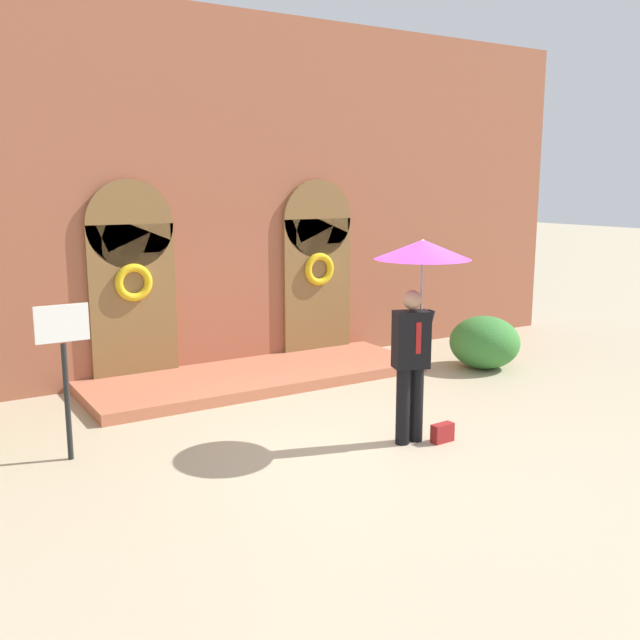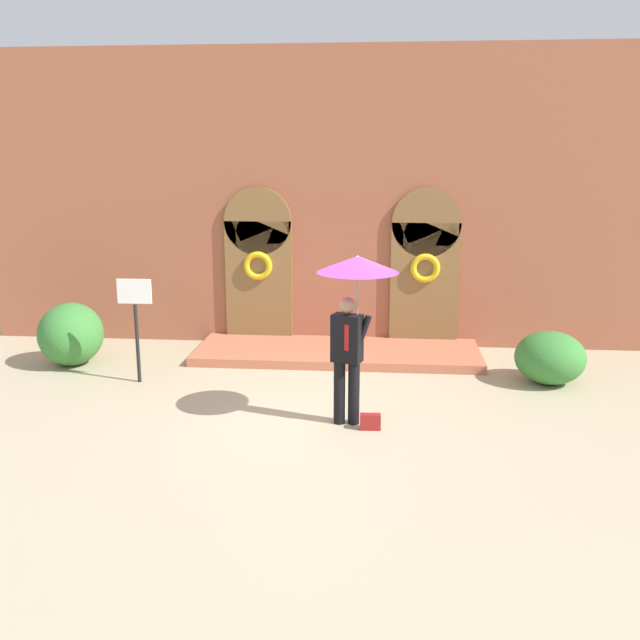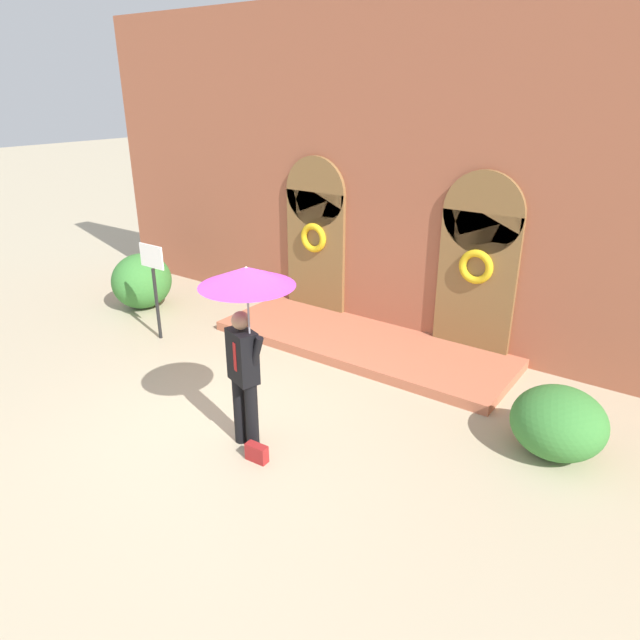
% 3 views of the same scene
% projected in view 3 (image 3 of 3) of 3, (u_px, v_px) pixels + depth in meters
% --- Properties ---
extents(ground_plane, '(80.00, 80.00, 0.00)m').
position_uv_depth(ground_plane, '(240.00, 426.00, 7.60)').
color(ground_plane, tan).
extents(building_facade, '(14.00, 2.30, 5.60)m').
position_uv_depth(building_facade, '(400.00, 183.00, 9.70)').
color(building_facade, '#9E563D').
rests_on(building_facade, ground).
extents(person_with_umbrella, '(1.10, 1.10, 2.36)m').
position_uv_depth(person_with_umbrella, '(246.00, 304.00, 6.46)').
color(person_with_umbrella, black).
rests_on(person_with_umbrella, ground).
extents(handbag, '(0.29, 0.13, 0.22)m').
position_uv_depth(handbag, '(257.00, 453.00, 6.87)').
color(handbag, maroon).
rests_on(handbag, ground).
extents(sign_post, '(0.56, 0.06, 1.72)m').
position_uv_depth(sign_post, '(154.00, 276.00, 9.83)').
color(sign_post, black).
rests_on(sign_post, ground).
extents(shrub_left, '(1.11, 1.22, 1.11)m').
position_uv_depth(shrub_left, '(142.00, 281.00, 11.52)').
color(shrub_left, '#387A33').
rests_on(shrub_left, ground).
extents(shrub_right, '(1.13, 1.14, 0.86)m').
position_uv_depth(shrub_right, '(558.00, 422.00, 6.90)').
color(shrub_right, '#387A33').
rests_on(shrub_right, ground).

